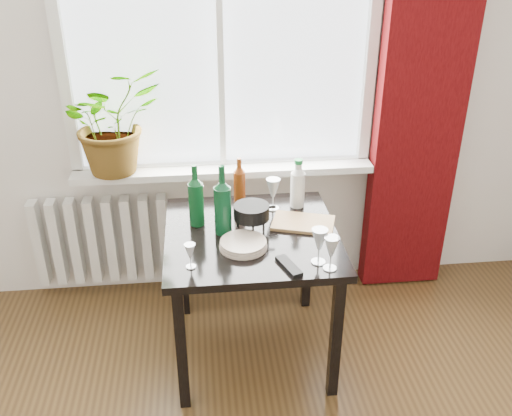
{
  "coord_description": "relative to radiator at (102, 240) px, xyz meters",
  "views": [
    {
      "loc": [
        -0.14,
        -0.88,
        2.16
      ],
      "look_at": [
        0.12,
        1.55,
        0.88
      ],
      "focal_mm": 40.0,
      "sensor_mm": 36.0,
      "label": 1
    }
  ],
  "objects": [
    {
      "name": "wineglass_front_left",
      "position": [
        0.55,
        -0.91,
        0.42
      ],
      "size": [
        0.05,
        0.05,
        0.12
      ],
      "primitive_type": null,
      "rotation": [
        0.0,
        0.0,
        -0.01
      ],
      "color": "silver",
      "rests_on": "table"
    },
    {
      "name": "tv_remote",
      "position": [
        0.98,
        -0.96,
        0.37
      ],
      "size": [
        0.11,
        0.18,
        0.02
      ],
      "primitive_type": "cube",
      "rotation": [
        0.0,
        0.0,
        0.34
      ],
      "color": "black",
      "rests_on": "table"
    },
    {
      "name": "wineglass_front_right",
      "position": [
        1.12,
        -0.93,
        0.45
      ],
      "size": [
        0.08,
        0.08,
        0.18
      ],
      "primitive_type": null,
      "rotation": [
        0.0,
        0.0,
        0.08
      ],
      "color": "silver",
      "rests_on": "table"
    },
    {
      "name": "bottle_amber",
      "position": [
        0.82,
        -0.29,
        0.49
      ],
      "size": [
        0.08,
        0.08,
        0.26
      ],
      "primitive_type": null,
      "rotation": [
        0.0,
        0.0,
        -0.43
      ],
      "color": "#6D2B0C",
      "rests_on": "table"
    },
    {
      "name": "radiator",
      "position": [
        0.0,
        0.0,
        0.0
      ],
      "size": [
        0.8,
        0.1,
        0.55
      ],
      "color": "silver",
      "rests_on": "ground"
    },
    {
      "name": "cleaning_bottle",
      "position": [
        1.12,
        -0.36,
        0.49
      ],
      "size": [
        0.08,
        0.08,
        0.27
      ],
      "primitive_type": null,
      "rotation": [
        0.0,
        0.0,
        0.05
      ],
      "color": "white",
      "rests_on": "table"
    },
    {
      "name": "plate_stack",
      "position": [
        0.8,
        -0.76,
        0.38
      ],
      "size": [
        0.3,
        0.3,
        0.04
      ],
      "primitive_type": "cylinder",
      "rotation": [
        0.0,
        0.0,
        0.42
      ],
      "color": "beige",
      "rests_on": "table"
    },
    {
      "name": "table",
      "position": [
        0.85,
        -0.63,
        0.27
      ],
      "size": [
        0.85,
        0.85,
        0.74
      ],
      "color": "black",
      "rests_on": "ground"
    },
    {
      "name": "potted_plant",
      "position": [
        0.15,
        -0.02,
        0.76
      ],
      "size": [
        0.69,
        0.66,
        0.59
      ],
      "primitive_type": "imported",
      "rotation": [
        0.0,
        0.0,
        0.51
      ],
      "color": "#25671B",
      "rests_on": "windowsill"
    },
    {
      "name": "wineglass_back_center",
      "position": [
        0.99,
        -0.39,
        0.45
      ],
      "size": [
        0.1,
        0.1,
        0.18
      ],
      "primitive_type": null,
      "rotation": [
        0.0,
        0.0,
        -0.43
      ],
      "color": "silver",
      "rests_on": "table"
    },
    {
      "name": "wineglass_back_left",
      "position": [
        0.59,
        -0.43,
        0.45
      ],
      "size": [
        0.1,
        0.1,
        0.18
      ],
      "primitive_type": null,
      "rotation": [
        0.0,
        0.0,
        -0.34
      ],
      "color": "white",
      "rests_on": "table"
    },
    {
      "name": "window",
      "position": [
        0.75,
        0.04,
        1.22
      ],
      "size": [
        1.72,
        0.08,
        1.62
      ],
      "color": "white",
      "rests_on": "ground"
    },
    {
      "name": "windowsill",
      "position": [
        0.75,
        -0.03,
        0.44
      ],
      "size": [
        1.72,
        0.2,
        0.04
      ],
      "color": "white",
      "rests_on": "ground"
    },
    {
      "name": "wine_bottle_left",
      "position": [
        0.58,
        -0.51,
        0.52
      ],
      "size": [
        0.08,
        0.08,
        0.33
      ],
      "primitive_type": null,
      "rotation": [
        0.0,
        0.0,
        -0.01
      ],
      "color": "#0C3F1C",
      "rests_on": "table"
    },
    {
      "name": "fondue_pot",
      "position": [
        0.85,
        -0.6,
        0.43
      ],
      "size": [
        0.24,
        0.23,
        0.14
      ],
      "primitive_type": null,
      "rotation": [
        0.0,
        0.0,
        -0.28
      ],
      "color": "black",
      "rests_on": "table"
    },
    {
      "name": "cutting_board",
      "position": [
        1.12,
        -0.57,
        0.37
      ],
      "size": [
        0.35,
        0.28,
        0.02
      ],
      "primitive_type": "cube",
      "rotation": [
        0.0,
        0.0,
        -0.31
      ],
      "color": "#9E7747",
      "rests_on": "table"
    },
    {
      "name": "wineglass_far_right",
      "position": [
        1.17,
        -0.98,
        0.44
      ],
      "size": [
        0.08,
        0.08,
        0.17
      ],
      "primitive_type": null,
      "rotation": [
        0.0,
        0.0,
        -0.16
      ],
      "color": "silver",
      "rests_on": "table"
    },
    {
      "name": "wine_bottle_right",
      "position": [
        0.71,
        -0.61,
        0.54
      ],
      "size": [
        0.11,
        0.11,
        0.36
      ],
      "primitive_type": null,
      "rotation": [
        0.0,
        0.0,
        -0.36
      ],
      "color": "#0B3C1E",
      "rests_on": "table"
    },
    {
      "name": "curtain",
      "position": [
        1.87,
        -0.06,
        0.92
      ],
      "size": [
        0.5,
        0.12,
        2.56
      ],
      "color": "#380506",
      "rests_on": "ground"
    }
  ]
}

